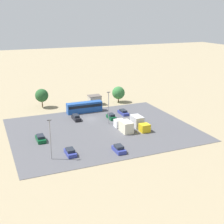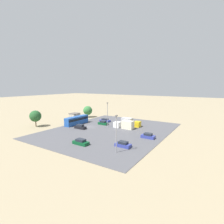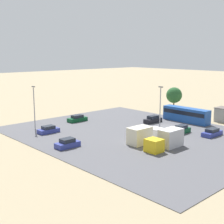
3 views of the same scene
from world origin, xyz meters
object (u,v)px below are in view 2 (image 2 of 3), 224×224
parked_car_3 (123,144)px  parked_car_4 (103,123)px  bus (77,120)px  parked_car_1 (80,127)px  parked_car_0 (81,142)px  parked_car_5 (105,120)px  parked_truck_1 (130,122)px  parked_car_2 (148,136)px  shed_building (75,117)px  parked_truck_0 (125,125)px

parked_car_3 → parked_car_4: bearing=-133.1°
bus → parked_car_1: bus is taller
parked_car_0 → parked_car_5: 29.99m
parked_car_0 → parked_car_5: (-27.74, -11.40, -0.04)m
parked_car_4 → parked_truck_1: (-4.02, 10.06, 0.72)m
parked_car_1 → parked_car_2: size_ratio=1.12×
bus → parked_car_0: (17.27, 18.10, -1.12)m
shed_building → parked_truck_0: size_ratio=0.56×
parked_truck_0 → parked_car_2: bearing=-120.2°
parked_car_2 → parked_truck_1: parked_truck_1 is taller
parked_car_5 → parked_car_0: bearing=-157.7°
bus → parked_car_3: (12.67, 28.58, -1.16)m
parked_truck_1 → parked_truck_0: bearing=3.0°
bus → parked_car_4: 10.81m
parked_car_2 → parked_car_5: 27.66m
parked_car_3 → parked_car_4: size_ratio=1.04×
parked_car_1 → parked_car_4: 10.42m
parked_car_2 → parked_car_3: size_ratio=0.98×
bus → parked_car_4: size_ratio=2.80×
parked_car_2 → parked_truck_0: bearing=59.8°
parked_car_3 → parked_car_5: (-23.14, -21.88, -0.01)m
parked_car_2 → parked_truck_0: (-6.79, -11.68, 0.71)m
shed_building → parked_truck_0: bearing=87.3°
parked_car_2 → parked_car_0: bearing=138.9°
bus → parked_car_2: bus is taller
bus → parked_truck_0: 20.21m
parked_car_1 → parked_truck_1: 19.23m
parked_car_2 → parked_truck_0: 13.53m
parked_car_5 → parked_truck_1: (1.15, 12.72, 0.79)m
parked_car_4 → parked_car_1: bearing=-17.7°
parked_car_1 → parked_truck_1: (-13.95, 13.22, 0.71)m
shed_building → bus: bearing=49.8°
bus → parked_car_5: size_ratio=2.39×
shed_building → parked_truck_1: 26.68m
parked_car_3 → parked_car_5: parked_car_3 is taller
parked_car_4 → parked_car_5: (-5.17, -2.66, -0.08)m
parked_car_0 → parked_car_3: (-4.60, 10.48, -0.04)m
parked_car_1 → parked_car_5: 15.11m
parked_car_1 → parked_truck_0: parked_truck_0 is taller
shed_building → parked_car_0: (23.23, 25.15, -0.93)m
parked_car_2 → parked_car_5: parked_car_2 is taller
parked_car_1 → parked_car_2: (-2.54, 25.15, -0.03)m
parked_car_5 → bus: bearing=147.4°
parked_car_5 → parked_car_3: bearing=-136.6°
shed_building → parked_car_0: bearing=47.3°
bus → parked_car_0: size_ratio=2.48×
parked_car_3 → shed_building: bearing=-117.6°
shed_building → parked_car_5: shed_building is taller
shed_building → parked_truck_1: shed_building is taller
parked_car_0 → parked_car_1: bearing=43.3°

